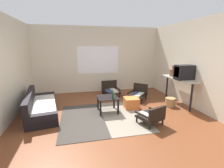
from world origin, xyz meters
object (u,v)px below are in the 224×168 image
crt_television (184,72)px  ottoman_orange (131,103)px  clay_vase (173,72)px  armchair_striped_foreground (152,115)px  coffee_table (108,100)px  armchair_corner (138,93)px  couch (40,107)px  console_shelf (179,82)px  wicker_basket (170,102)px  armchair_by_window (110,89)px  glass_bottle (113,95)px

crt_television → ottoman_orange: bearing=171.4°
crt_television → clay_vase: 0.57m
armchair_striped_foreground → ottoman_orange: size_ratio=1.61×
coffee_table → armchair_corner: size_ratio=0.72×
clay_vase → coffee_table: bearing=-169.1°
couch → crt_television: bearing=-5.6°
armchair_striped_foreground → crt_television: (1.49, 0.91, 0.88)m
crt_television → console_shelf: bearing=89.2°
wicker_basket → armchair_striped_foreground: bearing=-138.9°
coffee_table → clay_vase: 2.52m
ottoman_orange → clay_vase: bearing=11.4°
couch → ottoman_orange: couch is taller
couch → console_shelf: (4.30, -0.20, 0.58)m
ottoman_orange → wicker_basket: size_ratio=1.34×
clay_vase → armchair_corner: bearing=160.0°
armchair_by_window → ottoman_orange: 1.54m
crt_television → clay_vase: bearing=89.7°
couch → glass_bottle: size_ratio=8.82×
armchair_corner → wicker_basket: size_ratio=2.56×
coffee_table → armchair_by_window: bearing=74.9°
ottoman_orange → glass_bottle: bearing=-155.2°
wicker_basket → armchair_corner: bearing=131.7°
armchair_striped_foreground → armchair_corner: bearing=77.8°
ottoman_orange → crt_television: crt_television is taller
coffee_table → crt_television: size_ratio=1.09×
coffee_table → wicker_basket: 2.08m
armchair_by_window → console_shelf: (1.94, -1.52, 0.54)m
armchair_corner → ottoman_orange: bearing=-126.0°
ottoman_orange → armchair_striped_foreground: bearing=-84.3°
crt_television → armchair_corner: bearing=138.4°
coffee_table → glass_bottle: 0.28m
armchair_striped_foreground → crt_television: 1.95m
coffee_table → glass_bottle: bearing=-55.1°
armchair_striped_foreground → crt_television: bearing=31.6°
armchair_striped_foreground → ottoman_orange: 1.17m
armchair_corner → wicker_basket: bearing=-48.3°
armchair_striped_foreground → ottoman_orange: (-0.12, 1.16, -0.08)m
coffee_table → armchair_striped_foreground: bearing=-48.8°
couch → armchair_corner: size_ratio=2.65×
glass_bottle → wicker_basket: 1.99m
couch → clay_vase: (4.30, 0.15, 0.83)m
clay_vase → glass_bottle: size_ratio=1.52×
ottoman_orange → crt_television: bearing=-8.6°
console_shelf → coffee_table: bearing=-177.2°
glass_bottle → clay_vase: bearing=15.5°
armchair_corner → wicker_basket: (0.76, -0.86, -0.11)m
coffee_table → ottoman_orange: 0.82m
armchair_corner → ottoman_orange: size_ratio=1.92×
crt_television → glass_bottle: (-2.26, -0.06, -0.56)m
coffee_table → armchair_striped_foreground: (0.90, -1.02, -0.12)m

